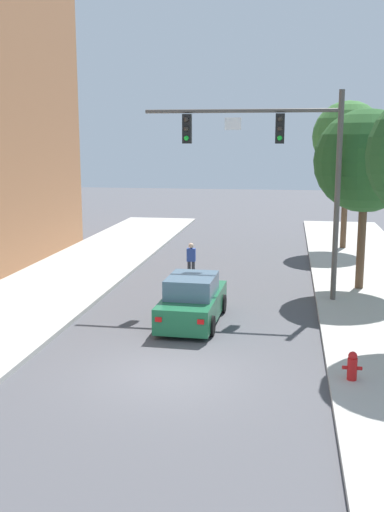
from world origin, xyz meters
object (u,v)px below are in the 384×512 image
Objects in this scene: car_lead_green at (192,301)px; pedestrian_crossing_road at (191,260)px; fire_hydrant at (352,366)px; street_tree_second at (366,161)px; traffic_signal_mast at (281,156)px; street_tree_third at (348,137)px.

car_lead_green is 6.01m from pedestrian_crossing_road.
fire_hydrant is (4.68, -4.53, -0.22)m from car_lead_green.
street_tree_second is (5.88, 5.15, 4.40)m from car_lead_green.
street_tree_second reaches higher than car_lead_green.
street_tree_third is (3.29, 11.25, 0.72)m from traffic_signal_mast.
pedestrian_crossing_road is (-1.01, 5.92, 0.19)m from car_lead_green.
pedestrian_crossing_road is 0.21× the size of street_tree_third.
fire_hydrant is 0.10× the size of street_tree_second.
street_tree_third reaches higher than fire_hydrant.
pedestrian_crossing_road is at bearing 173.59° from street_tree_second.
traffic_signal_mast is 10.42× the size of fire_hydrant.
pedestrian_crossing_road is 12.19m from street_tree_third.
traffic_signal_mast is 6.41m from pedestrian_crossing_road.
street_tree_third reaches higher than pedestrian_crossing_road.
street_tree_third is at bearing 89.23° from street_tree_second.
street_tree_second is (1.20, 9.68, 4.62)m from fire_hydrant.
fire_hydrant is 10.79m from street_tree_second.
traffic_signal_mast reaches higher than street_tree_second.
car_lead_green is 16.53m from street_tree_third.
car_lead_green is at bearing -112.58° from street_tree_third.
fire_hydrant is (1.97, -7.73, -4.86)m from traffic_signal_mast.
traffic_signal_mast is 1.08× the size of street_tree_second.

